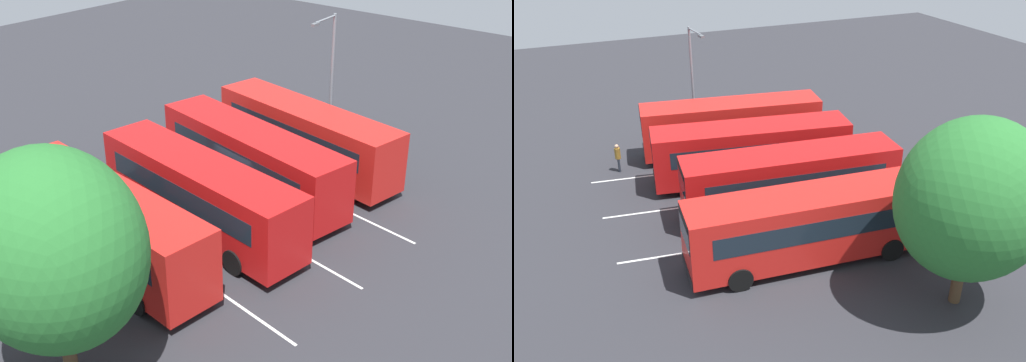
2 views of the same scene
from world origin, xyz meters
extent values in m
plane|color=#2B2B30|center=(0.00, 0.00, 0.00)|extent=(76.42, 76.42, 0.00)
cube|color=red|center=(-0.39, -5.89, 1.79)|extent=(10.77, 4.00, 2.86)
cube|color=#19232D|center=(4.77, -6.72, 2.56)|extent=(0.45, 2.07, 1.20)
cube|color=#19232D|center=(-0.20, -4.76, 2.13)|extent=(8.74, 1.48, 0.91)
cube|color=#19232D|center=(-0.57, -7.03, 2.13)|extent=(8.74, 1.48, 0.91)
cube|color=black|center=(4.79, -6.73, 3.04)|extent=(0.40, 1.88, 0.32)
cube|color=black|center=(4.80, -6.73, 0.58)|extent=(0.44, 2.16, 0.36)
cylinder|color=black|center=(3.12, -5.33, 0.52)|extent=(1.07, 0.44, 1.04)
cylinder|color=black|center=(2.76, -7.53, 0.52)|extent=(1.07, 0.44, 1.04)
cylinder|color=black|center=(-3.53, -4.26, 0.52)|extent=(1.07, 0.44, 1.04)
cylinder|color=black|center=(-3.89, -6.46, 0.52)|extent=(1.07, 0.44, 1.04)
cube|color=red|center=(-0.13, -2.00, 1.79)|extent=(10.77, 4.12, 2.86)
cube|color=#19232D|center=(5.02, -2.89, 2.56)|extent=(0.47, 2.06, 1.20)
cube|color=#19232D|center=(0.07, -0.87, 2.13)|extent=(8.73, 1.59, 0.91)
cube|color=#19232D|center=(-0.32, -3.13, 2.13)|extent=(8.73, 1.59, 0.91)
cube|color=black|center=(5.04, -2.89, 3.04)|extent=(0.42, 1.87, 0.32)
cube|color=black|center=(5.05, -2.89, 0.58)|extent=(0.47, 2.15, 0.36)
cylinder|color=black|center=(3.38, -1.47, 0.52)|extent=(1.07, 0.45, 1.04)
cylinder|color=black|center=(3.00, -3.67, 0.52)|extent=(1.07, 0.45, 1.04)
cylinder|color=black|center=(-3.25, -0.32, 0.52)|extent=(1.07, 0.45, 1.04)
cylinder|color=black|center=(-3.64, -2.52, 0.52)|extent=(1.07, 0.45, 1.04)
cube|color=red|center=(-0.61, 1.91, 1.79)|extent=(10.73, 3.58, 2.86)
cube|color=#19232D|center=(4.57, 1.29, 2.56)|extent=(0.36, 2.07, 1.20)
cube|color=#19232D|center=(-0.48, 3.05, 2.13)|extent=(8.79, 1.12, 0.91)
cube|color=#19232D|center=(-0.75, 0.77, 2.13)|extent=(8.79, 1.12, 0.91)
cube|color=black|center=(4.59, 1.29, 3.04)|extent=(0.32, 1.88, 0.32)
cube|color=black|center=(4.60, 1.29, 0.58)|extent=(0.36, 2.16, 0.36)
cylinder|color=black|center=(2.86, 2.62, 0.52)|extent=(1.06, 0.40, 1.04)
cylinder|color=black|center=(2.60, 0.40, 0.52)|extent=(1.06, 0.40, 1.04)
cylinder|color=black|center=(-3.83, 3.42, 0.52)|extent=(1.06, 0.40, 1.04)
cylinder|color=black|center=(-4.09, 1.20, 0.52)|extent=(1.06, 0.40, 1.04)
cube|color=red|center=(0.40, 5.93, 1.79)|extent=(10.70, 3.32, 2.86)
cube|color=#19232D|center=(5.60, 5.44, 2.56)|extent=(0.31, 2.08, 1.20)
cube|color=#19232D|center=(0.51, 7.07, 2.13)|extent=(8.81, 0.89, 0.91)
cube|color=#19232D|center=(0.30, 4.78, 2.13)|extent=(8.81, 0.89, 0.91)
cube|color=black|center=(5.62, 5.44, 3.04)|extent=(0.27, 1.89, 0.32)
cube|color=black|center=(5.63, 5.44, 0.58)|extent=(0.30, 2.17, 0.36)
cylinder|color=black|center=(3.86, 6.73, 0.52)|extent=(1.06, 0.37, 1.04)
cylinder|color=black|center=(3.65, 4.50, 0.52)|extent=(1.06, 0.37, 1.04)
cylinder|color=black|center=(-2.85, 7.35, 0.52)|extent=(1.06, 0.37, 1.04)
cylinder|color=black|center=(-3.05, 5.12, 0.52)|extent=(1.06, 0.37, 1.04)
cylinder|color=#232833|center=(6.41, -6.08, 0.40)|extent=(0.13, 0.13, 0.81)
cylinder|color=#232833|center=(6.43, -5.92, 0.40)|extent=(0.13, 0.13, 0.81)
cylinder|color=olive|center=(6.42, -6.00, 1.13)|extent=(0.35, 0.35, 0.64)
sphere|color=tan|center=(6.42, -6.00, 1.55)|extent=(0.22, 0.22, 0.22)
cylinder|color=gray|center=(0.82, -9.74, 3.47)|extent=(0.16, 0.16, 6.94)
cylinder|color=gray|center=(0.74, -8.77, 6.84)|extent=(0.26, 1.95, 0.10)
cube|color=slate|center=(0.65, -7.80, 6.76)|extent=(0.25, 0.57, 0.14)
cylinder|color=#4C3823|center=(-3.55, 10.64, 1.18)|extent=(0.44, 0.44, 2.36)
ellipsoid|color=#28702D|center=(-3.55, 10.64, 4.52)|extent=(5.77, 5.19, 6.06)
cube|color=silver|center=(0.00, -4.07, 0.00)|extent=(16.25, 2.33, 0.01)
cube|color=silver|center=(0.00, 0.00, 0.00)|extent=(16.25, 2.33, 0.01)
cube|color=silver|center=(0.00, 4.07, 0.00)|extent=(16.25, 2.33, 0.01)
camera|label=1|loc=(-18.02, 19.06, 14.63)|focal=46.77mm
camera|label=2|loc=(9.83, 23.51, 14.16)|focal=39.08mm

